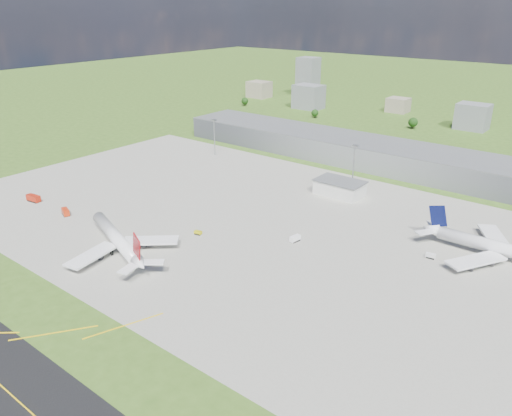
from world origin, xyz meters
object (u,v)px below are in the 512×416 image
Objects in this scene: tug_yellow at (198,233)px; van_white_near at (295,239)px; airliner_red_twin at (118,240)px; crash_tender at (66,212)px; van_white_far at (431,256)px; airliner_blue_quad at (507,250)px; fire_truck at (34,198)px.

van_white_near is at bearing 17.45° from tug_yellow.
airliner_red_twin is 10.99× the size of van_white_near.
van_white_far is (164.72, 70.46, -0.58)m from crash_tender.
airliner_red_twin is at bearing 144.66° from van_white_near.
van_white_far reaches higher than tug_yellow.
van_white_near is 1.34× the size of van_white_far.
van_white_far is (-25.57, -17.44, -3.97)m from airliner_blue_quad.
airliner_blue_quad is 12.04× the size of van_white_near.
airliner_red_twin is 14.77× the size of van_white_far.
airliner_blue_quad reaches higher than van_white_far.
fire_truck is 1.52× the size of van_white_near.
crash_tender is at bearing -7.62° from fire_truck.
airliner_red_twin reaches higher than tug_yellow.
fire_truck reaches higher than van_white_far.
van_white_near is at bearing 10.84° from fire_truck.
airliner_blue_quad is at bearing -125.83° from airliner_red_twin.
crash_tender is 1.83× the size of tug_yellow.
crash_tender reaches higher than van_white_far.
airliner_red_twin is 135.86m from van_white_far.
airliner_blue_quad is 7.90× the size of fire_truck.
fire_truck is at bearing -160.07° from crash_tender.
airliner_blue_quad is 31.20m from van_white_far.
airliner_red_twin is at bearing -145.23° from airliner_blue_quad.
fire_truck is at bearing -158.35° from airliner_blue_quad.
airliner_blue_quad is at bearing 13.68° from fire_truck.
airliner_blue_quad is 16.18× the size of van_white_far.
airliner_blue_quad is 237.95m from fire_truck.
van_white_near reaches higher than van_white_far.
van_white_far is (195.44, 70.69, -0.75)m from fire_truck.
van_white_far is (111.27, 77.87, -3.69)m from airliner_red_twin.
airliner_blue_quad is at bearing 15.74° from tug_yellow.
crash_tender is at bearing -164.20° from van_white_far.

